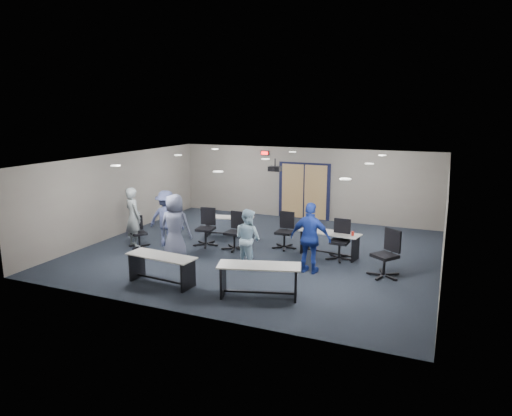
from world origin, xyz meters
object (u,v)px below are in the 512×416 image
at_px(person_navy, 311,238).
at_px(table_front_left, 162,264).
at_px(table_back_right, 330,239).
at_px(person_gray, 133,217).
at_px(chair_loose_left, 139,232).
at_px(person_plaid, 175,227).
at_px(table_front_right, 259,275).
at_px(chair_back_b, 234,231).
at_px(person_back, 166,218).
at_px(chair_back_a, 205,227).
at_px(chair_loose_right, 385,254).
at_px(chair_back_c, 284,231).
at_px(chair_back_d, 340,240).
at_px(person_lightblue, 248,238).
at_px(table_back_left, 229,223).

bearing_deg(person_navy, table_front_left, 39.07).
distance_m(table_back_right, person_gray, 5.87).
height_order(chair_loose_left, person_plaid, person_plaid).
height_order(person_plaid, person_navy, person_plaid).
relative_size(table_front_right, chair_back_b, 1.72).
height_order(chair_back_b, person_back, person_back).
bearing_deg(table_back_right, chair_back_a, -163.32).
bearing_deg(chair_back_a, table_back_right, 0.54).
height_order(table_back_right, chair_loose_right, chair_loose_right).
distance_m(chair_back_c, chair_back_d, 1.80).
xyz_separation_m(table_front_left, table_back_right, (3.17, 3.64, 0.01)).
bearing_deg(person_navy, person_plaid, 9.73).
relative_size(table_front_right, chair_back_a, 1.68).
bearing_deg(chair_loose_left, chair_back_a, -27.34).
height_order(chair_back_d, person_gray, person_gray).
bearing_deg(chair_back_c, person_lightblue, -99.47).
relative_size(table_back_right, person_plaid, 0.98).
bearing_deg(person_lightblue, chair_back_b, -30.38).
bearing_deg(chair_loose_left, person_lightblue, -60.59).
distance_m(chair_back_c, person_gray, 4.57).
distance_m(table_back_left, person_gray, 3.10).
bearing_deg(table_back_left, person_lightblue, -69.38).
xyz_separation_m(table_back_right, chair_back_d, (0.34, -0.22, 0.07)).
bearing_deg(table_front_right, chair_loose_right, 28.03).
xyz_separation_m(table_back_left, person_navy, (3.42, -2.30, 0.47)).
distance_m(chair_back_a, person_gray, 2.19).
bearing_deg(person_lightblue, chair_loose_right, -147.85).
height_order(chair_back_d, person_navy, person_navy).
height_order(table_back_left, chair_back_d, chair_back_d).
relative_size(chair_back_c, person_plaid, 0.60).
bearing_deg(table_back_left, table_back_right, -27.03).
bearing_deg(chair_loose_left, person_gray, 123.65).
relative_size(table_front_right, person_gray, 1.05).
xyz_separation_m(chair_back_d, chair_loose_left, (-5.84, -1.20, -0.09)).
relative_size(table_front_left, person_gray, 0.97).
bearing_deg(chair_loose_left, table_back_left, -6.96).
xyz_separation_m(table_front_right, chair_back_a, (-3.01, 2.98, 0.07)).
distance_m(table_front_left, chair_back_b, 3.16).
distance_m(chair_back_d, person_navy, 1.43).
xyz_separation_m(chair_loose_right, person_navy, (-1.79, -0.42, 0.32)).
relative_size(chair_loose_left, person_lightblue, 0.59).
bearing_deg(table_front_left, chair_back_d, 49.22).
xyz_separation_m(chair_back_c, chair_loose_left, (-4.08, -1.60, -0.08)).
bearing_deg(person_gray, chair_loose_right, -152.68).
bearing_deg(person_lightblue, chair_back_d, -122.38).
xyz_separation_m(table_back_right, person_gray, (-5.68, -1.42, 0.43)).
bearing_deg(chair_back_d, person_lightblue, -141.87).
bearing_deg(chair_back_d, person_plaid, -156.84).
height_order(chair_loose_right, person_gray, person_gray).
height_order(chair_back_d, person_plaid, person_plaid).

